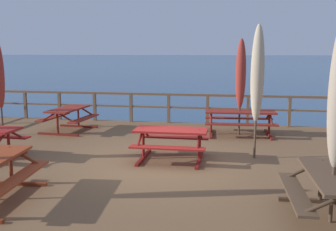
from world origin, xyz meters
The scene contains 9 objects.
ground_plane centered at (0.00, 0.00, 0.00)m, with size 600.00×600.00×0.00m, color navy.
wooden_deck centered at (0.00, 0.00, 0.31)m, with size 15.94×10.36×0.62m, color brown.
railing_waterside_far centered at (0.00, 5.03, 1.35)m, with size 15.74×0.10×1.09m.
picnic_table_mid_right centered at (1.84, 3.39, 1.18)m, with size 2.25×1.54×0.78m.
picnic_table_front_left centered at (0.17, 0.24, 1.17)m, with size 1.74×1.40×0.78m.
picnic_table_front_right centered at (-3.72, 3.02, 1.17)m, with size 1.53×1.84×0.78m.
picnic_table_mid_centre centered at (3.18, -2.69, 1.18)m, with size 1.46×1.89×0.78m.
patio_umbrella_tall_mid_left centered at (1.82, 3.39, 2.52)m, with size 0.32×0.32×3.00m.
patio_umbrella_tall_front centered at (2.17, 0.76, 2.68)m, with size 0.32×0.32×3.25m.
Camera 1 is at (1.63, -8.64, 3.23)m, focal length 40.98 mm.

